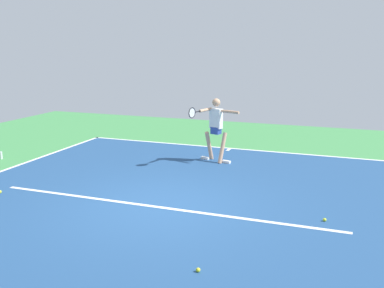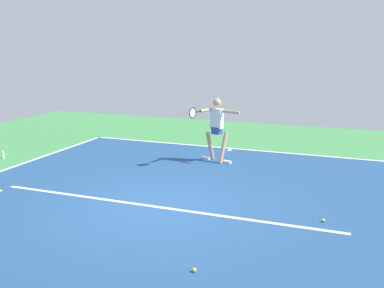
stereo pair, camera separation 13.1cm
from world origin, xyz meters
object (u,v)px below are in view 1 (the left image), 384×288
Objects in this scene: tennis_player at (215,125)px; tennis_ball_far_corner at (325,220)px; tennis_ball_by_baseline at (0,192)px; water_bottle at (1,155)px; tennis_ball_near_service_line at (198,270)px.

tennis_ball_far_corner is at bearing 148.66° from tennis_player.
tennis_ball_by_baseline is (6.89, 0.81, 0.00)m from tennis_ball_far_corner.
tennis_player is 8.20× the size of water_bottle.
tennis_ball_near_service_line is (-5.29, 1.77, 0.00)m from tennis_ball_by_baseline.
tennis_ball_far_corner and tennis_ball_by_baseline have the same top height.
tennis_ball_by_baseline is at bearing 65.27° from tennis_player.
water_bottle is at bearing 33.57° from tennis_player.
tennis_player is at bearing -75.07° from tennis_ball_near_service_line.
tennis_ball_near_service_line is at bearing 58.32° from tennis_ball_far_corner.
tennis_ball_far_corner is at bearing -173.26° from tennis_ball_by_baseline.
tennis_player is 6.35m from tennis_ball_near_service_line.
tennis_ball_near_service_line is at bearing 120.81° from tennis_player.
water_bottle is (7.51, -4.18, 0.08)m from tennis_ball_near_service_line.
tennis_ball_far_corner is (-3.21, 3.47, -1.00)m from tennis_player.
tennis_player is 27.34× the size of tennis_ball_by_baseline.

